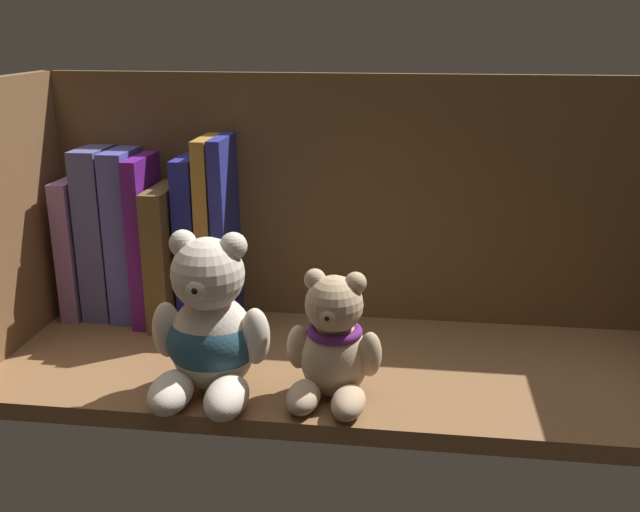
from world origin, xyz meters
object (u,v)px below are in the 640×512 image
object	(u,v)px
book_6	(214,229)
teddy_bear_larger	(210,331)
book_3	(151,236)
book_7	(230,229)
book_2	(130,233)
book_1	(102,232)
teddy_bear_smaller	(333,346)
book_5	(195,238)
book_0	(80,245)
book_4	(173,250)

from	to	relation	value
book_6	teddy_bear_larger	xyz separation A→B (cm)	(4.98, -20.14, -5.20)
book_3	book_6	size ratio (longest dim) A/B	0.90
book_3	book_7	world-z (taller)	book_7
book_7	teddy_bear_larger	bearing A→B (deg)	-81.94
book_7	book_6	bearing A→B (deg)	180.00
book_2	book_1	bearing A→B (deg)	180.00
teddy_bear_smaller	book_1	bearing A→B (deg)	149.00
book_5	book_0	bearing A→B (deg)	180.00
book_6	teddy_bear_larger	size ratio (longest dim) A/B	1.38
book_5	teddy_bear_larger	world-z (taller)	book_5
book_0	book_5	xyz separation A→B (cm)	(15.92, 0.00, 1.65)
book_1	teddy_bear_larger	size ratio (longest dim) A/B	1.28
book_0	book_7	world-z (taller)	book_7
book_6	teddy_bear_larger	bearing A→B (deg)	-76.10
book_6	book_3	bearing A→B (deg)	180.00
teddy_bear_smaller	book_5	bearing A→B (deg)	135.88
book_2	book_6	distance (cm)	11.45
book_2	book_5	world-z (taller)	book_2
book_0	book_2	bearing A→B (deg)	0.00
book_0	book_6	xyz separation A→B (cm)	(18.52, 0.00, 2.92)
book_4	book_1	bearing A→B (deg)	180.00
book_2	book_4	distance (cm)	6.10
book_3	book_4	distance (cm)	3.33
book_3	teddy_bear_larger	xyz separation A→B (cm)	(13.46, -20.14, -3.96)
book_6	book_7	distance (cm)	2.13
book_1	book_4	xyz separation A→B (cm)	(9.46, 0.00, -2.20)
book_2	teddy_bear_larger	distance (cm)	26.31
book_5	book_6	bearing A→B (deg)	0.00
book_6	teddy_bear_larger	world-z (taller)	book_6
book_1	book_3	xyz separation A→B (cm)	(6.68, 0.00, -0.36)
book_0	teddy_bear_smaller	world-z (taller)	book_0
book_1	book_6	bearing A→B (deg)	0.00
book_5	book_1	bearing A→B (deg)	180.00
book_2	book_6	size ratio (longest dim) A/B	0.92
book_7	teddy_bear_smaller	distance (cm)	26.08
book_3	book_6	bearing A→B (deg)	0.00
book_5	book_7	distance (cm)	4.92
book_1	book_4	bearing A→B (deg)	0.00
book_1	book_7	bearing A→B (deg)	0.00
book_1	teddy_bear_smaller	distance (cm)	38.88
book_1	book_5	xyz separation A→B (cm)	(12.56, 0.00, -0.38)
book_0	book_2	world-z (taller)	book_2
teddy_bear_larger	book_3	bearing A→B (deg)	123.76
book_1	book_7	xyz separation A→B (cm)	(17.29, 0.00, 0.97)
book_4	book_6	xyz separation A→B (cm)	(5.70, 0.00, 3.09)
teddy_bear_larger	book_5	bearing A→B (deg)	110.63
book_4	book_3	bearing A→B (deg)	180.00
book_2	book_7	world-z (taller)	book_7
book_0	teddy_bear_larger	size ratio (longest dim) A/B	1.05
book_4	book_7	bearing A→B (deg)	0.00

